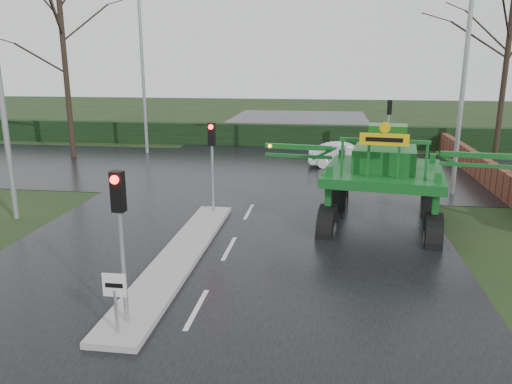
# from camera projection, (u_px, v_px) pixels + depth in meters

# --- Properties ---
(ground) EXTENTS (140.00, 140.00, 0.00)m
(ground) POSITION_uv_depth(u_px,v_px,m) (197.00, 310.00, 11.77)
(ground) COLOR black
(ground) RESTS_ON ground
(road_main) EXTENTS (14.00, 80.00, 0.02)m
(road_main) POSITION_uv_depth(u_px,v_px,m) (256.00, 199.00, 21.35)
(road_main) COLOR black
(road_main) RESTS_ON ground
(road_cross) EXTENTS (80.00, 12.00, 0.02)m
(road_cross) POSITION_uv_depth(u_px,v_px,m) (272.00, 170.00, 27.09)
(road_cross) COLOR black
(road_cross) RESTS_ON ground
(median_island) EXTENTS (1.20, 10.00, 0.16)m
(median_island) POSITION_uv_depth(u_px,v_px,m) (180.00, 256.00, 14.80)
(median_island) COLOR gray
(median_island) RESTS_ON ground
(hedge_row) EXTENTS (44.00, 0.90, 1.50)m
(hedge_row) POSITION_uv_depth(u_px,v_px,m) (284.00, 135.00, 34.57)
(hedge_row) COLOR black
(hedge_row) RESTS_ON ground
(brick_wall) EXTENTS (0.40, 20.00, 1.20)m
(brick_wall) POSITION_uv_depth(u_px,v_px,m) (475.00, 164.00, 25.52)
(brick_wall) COLOR #592D1E
(brick_wall) RESTS_ON ground
(keep_left_sign) EXTENTS (0.50, 0.07, 1.35)m
(keep_left_sign) POSITION_uv_depth(u_px,v_px,m) (115.00, 294.00, 10.24)
(keep_left_sign) COLOR gray
(keep_left_sign) RESTS_ON ground
(traffic_signal_near) EXTENTS (0.26, 0.33, 3.52)m
(traffic_signal_near) POSITION_uv_depth(u_px,v_px,m) (119.00, 216.00, 10.33)
(traffic_signal_near) COLOR gray
(traffic_signal_near) RESTS_ON ground
(traffic_signal_mid) EXTENTS (0.26, 0.33, 3.52)m
(traffic_signal_mid) POSITION_uv_depth(u_px,v_px,m) (212.00, 148.00, 18.47)
(traffic_signal_mid) COLOR gray
(traffic_signal_mid) RESTS_ON ground
(traffic_signal_far) EXTENTS (0.26, 0.33, 3.52)m
(traffic_signal_far) POSITION_uv_depth(u_px,v_px,m) (389.00, 116.00, 29.40)
(traffic_signal_far) COLOR gray
(traffic_signal_far) RESTS_ON ground
(street_light_left_near) EXTENTS (3.85, 0.30, 10.00)m
(street_light_left_near) POSITION_uv_depth(u_px,v_px,m) (4.00, 52.00, 17.12)
(street_light_left_near) COLOR gray
(street_light_left_near) RESTS_ON ground
(street_light_right) EXTENTS (3.85, 0.30, 10.00)m
(street_light_right) POSITION_uv_depth(u_px,v_px,m) (459.00, 54.00, 20.64)
(street_light_right) COLOR gray
(street_light_right) RESTS_ON ground
(street_light_left_far) EXTENTS (3.85, 0.30, 10.00)m
(street_light_left_far) POSITION_uv_depth(u_px,v_px,m) (147.00, 57.00, 30.53)
(street_light_left_far) COLOR gray
(street_light_left_far) RESTS_ON ground
(tree_left_far) EXTENTS (7.70, 7.70, 13.26)m
(tree_left_far) POSITION_uv_depth(u_px,v_px,m) (62.00, 36.00, 28.91)
(tree_left_far) COLOR black
(tree_left_far) RESTS_ON ground
(tree_right_far) EXTENTS (7.00, 7.00, 12.05)m
(tree_right_far) POSITION_uv_depth(u_px,v_px,m) (508.00, 47.00, 28.48)
(tree_right_far) COLOR black
(tree_right_far) RESTS_ON ground
(crop_sprayer) EXTENTS (8.54, 5.87, 4.81)m
(crop_sprayer) POSITION_uv_depth(u_px,v_px,m) (330.00, 166.00, 16.85)
(crop_sprayer) COLOR black
(crop_sprayer) RESTS_ON ground
(white_sedan) EXTENTS (4.05, 1.52, 1.32)m
(white_sedan) POSITION_uv_depth(u_px,v_px,m) (344.00, 167.00, 27.76)
(white_sedan) COLOR silver
(white_sedan) RESTS_ON ground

